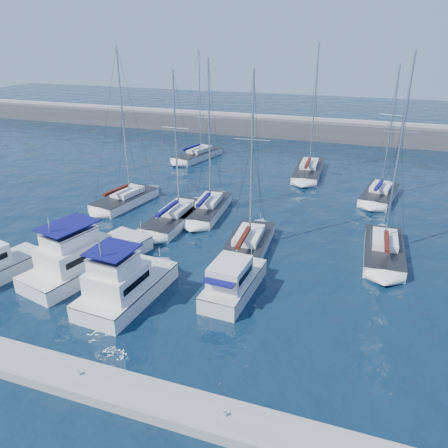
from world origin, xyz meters
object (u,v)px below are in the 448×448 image
(sailboat_back_a, at_px, (198,155))
(sailboat_back_b, at_px, (308,170))
(sailboat_mid_c, at_px, (208,208))
(sailboat_mid_d, at_px, (247,246))
(sailboat_back_c, at_px, (379,194))
(motor_yacht_stbd_inner, at_px, (124,286))
(sailboat_mid_e, at_px, (384,250))
(motor_yacht_port_inner, at_px, (84,258))
(sailboat_mid_a, at_px, (125,199))
(motor_yacht_stbd_outer, at_px, (233,283))
(sailboat_mid_b, at_px, (175,217))

(sailboat_back_a, height_order, sailboat_back_b, sailboat_back_b)
(sailboat_mid_c, xyz_separation_m, sailboat_back_a, (-9.14, 19.30, -0.01))
(sailboat_mid_d, bearing_deg, sailboat_back_c, 56.09)
(motor_yacht_stbd_inner, bearing_deg, sailboat_mid_e, 41.81)
(motor_yacht_port_inner, distance_m, sailboat_mid_a, 14.48)
(sailboat_mid_e, bearing_deg, sailboat_back_c, 91.10)
(motor_yacht_stbd_outer, relative_size, sailboat_mid_e, 0.42)
(motor_yacht_stbd_inner, bearing_deg, motor_yacht_stbd_outer, 29.36)
(motor_yacht_stbd_inner, xyz_separation_m, sailboat_mid_e, (16.57, 12.77, -0.60))
(sailboat_mid_b, height_order, sailboat_back_c, sailboat_back_c)
(sailboat_mid_a, height_order, sailboat_mid_e, sailboat_mid_e)
(motor_yacht_stbd_outer, bearing_deg, sailboat_back_b, 92.59)
(motor_yacht_stbd_outer, distance_m, sailboat_mid_e, 13.78)
(sailboat_mid_e, relative_size, sailboat_back_a, 1.06)
(sailboat_back_a, distance_m, sailboat_back_b, 16.74)
(sailboat_mid_b, xyz_separation_m, sailboat_back_b, (9.60, 19.97, 0.01))
(sailboat_mid_d, distance_m, sailboat_back_b, 23.66)
(sailboat_mid_e, xyz_separation_m, sailboat_back_a, (-26.10, 23.16, -0.02))
(motor_yacht_stbd_outer, bearing_deg, sailboat_back_a, 119.56)
(sailboat_mid_d, height_order, sailboat_back_a, sailboat_back_a)
(motor_yacht_port_inner, bearing_deg, motor_yacht_stbd_inner, -13.01)
(motor_yacht_port_inner, relative_size, sailboat_mid_b, 0.77)
(motor_yacht_stbd_inner, relative_size, sailboat_mid_d, 0.54)
(motor_yacht_stbd_outer, xyz_separation_m, sailboat_back_c, (9.23, 23.66, -0.42))
(motor_yacht_stbd_outer, bearing_deg, motor_yacht_port_inner, -173.49)
(sailboat_mid_a, bearing_deg, sailboat_back_b, 55.61)
(sailboat_mid_b, bearing_deg, sailboat_mid_c, 56.12)
(sailboat_mid_d, distance_m, sailboat_back_c, 19.77)
(sailboat_mid_e, bearing_deg, motor_yacht_port_inner, -155.96)
(motor_yacht_stbd_outer, height_order, sailboat_mid_c, sailboat_mid_c)
(sailboat_mid_d, bearing_deg, sailboat_mid_a, 154.76)
(motor_yacht_stbd_inner, height_order, sailboat_back_a, sailboat_back_a)
(motor_yacht_stbd_outer, relative_size, sailboat_back_c, 0.47)
(sailboat_mid_c, bearing_deg, sailboat_mid_b, -128.71)
(sailboat_mid_c, bearing_deg, motor_yacht_stbd_inner, -92.51)
(sailboat_mid_b, bearing_deg, sailboat_mid_a, 160.47)
(sailboat_mid_b, relative_size, sailboat_mid_c, 0.94)
(sailboat_mid_c, bearing_deg, sailboat_back_b, 62.41)
(sailboat_mid_d, relative_size, sailboat_back_a, 0.98)
(sailboat_back_b, bearing_deg, motor_yacht_stbd_inner, -104.48)
(motor_yacht_port_inner, distance_m, sailboat_mid_b, 11.29)
(sailboat_mid_c, distance_m, sailboat_mid_e, 17.39)
(motor_yacht_stbd_inner, distance_m, sailboat_back_c, 31.20)
(sailboat_mid_a, xyz_separation_m, sailboat_mid_c, (9.29, 0.47, -0.01))
(sailboat_mid_b, xyz_separation_m, sailboat_mid_d, (8.34, -3.65, 0.00))
(sailboat_mid_a, bearing_deg, sailboat_mid_d, -12.62)
(motor_yacht_port_inner, xyz_separation_m, motor_yacht_stbd_inner, (4.96, -2.48, 0.00))
(sailboat_back_a, bearing_deg, sailboat_mid_a, -77.07)
(sailboat_mid_b, relative_size, sailboat_mid_e, 0.89)
(motor_yacht_port_inner, bearing_deg, sailboat_back_a, 111.32)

